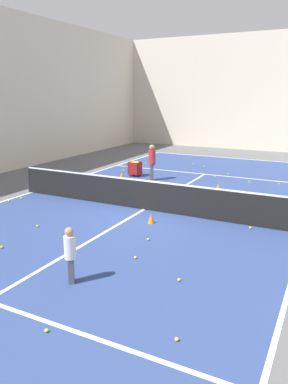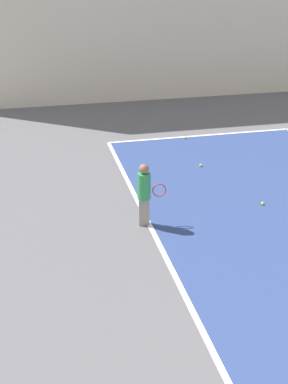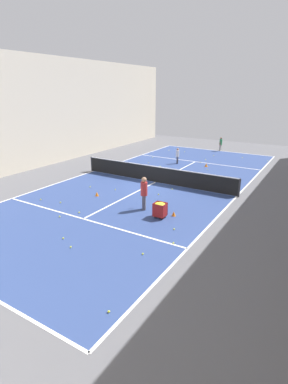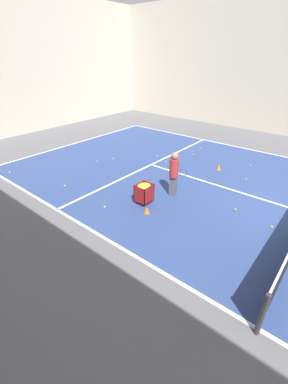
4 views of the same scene
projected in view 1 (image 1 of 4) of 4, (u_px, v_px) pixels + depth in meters
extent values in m
plane|color=#5B5B60|center=(144.00, 210.00, 13.23)|extent=(37.18, 37.18, 0.00)
cube|color=navy|center=(144.00, 210.00, 13.23)|extent=(10.51, 24.73, 0.00)
cube|color=white|center=(232.00, 158.00, 23.87)|extent=(10.51, 0.10, 0.00)
cube|color=white|center=(32.00, 192.00, 15.54)|extent=(0.10, 24.73, 0.00)
cube|color=white|center=(205.00, 174.00, 19.08)|extent=(10.51, 0.10, 0.00)
cube|color=white|center=(144.00, 209.00, 13.23)|extent=(0.10, 13.60, 0.00)
cube|color=beige|center=(251.00, 93.00, 26.54)|extent=(18.96, 0.15, 8.13)
cylinder|color=#2D2D33|center=(29.00, 180.00, 15.45)|extent=(0.10, 0.10, 1.07)
cube|color=black|center=(144.00, 195.00, 13.09)|extent=(10.61, 0.03, 1.00)
cube|color=white|center=(144.00, 181.00, 12.96)|extent=(10.61, 0.04, 0.05)
cube|color=#4C4C56|center=(152.00, 172.00, 17.66)|extent=(0.26, 0.31, 0.76)
cylinder|color=#B22D2D|center=(152.00, 157.00, 17.48)|extent=(0.45, 0.45, 0.68)
sphere|color=#A87A5B|center=(152.00, 147.00, 17.37)|extent=(0.25, 0.25, 0.25)
torus|color=#2D478C|center=(153.00, 162.00, 17.19)|extent=(0.14, 0.27, 0.28)
cube|color=#4C4C56|center=(71.00, 270.00, 8.03)|extent=(0.22, 0.24, 0.57)
cylinder|color=silver|center=(70.00, 247.00, 7.90)|extent=(0.35, 0.35, 0.51)
sphere|color=#A87A5B|center=(69.00, 232.00, 7.81)|extent=(0.19, 0.19, 0.19)
cube|color=maroon|center=(135.00, 174.00, 18.63)|extent=(0.55, 0.50, 0.02)
cube|color=maroon|center=(133.00, 169.00, 18.35)|extent=(0.55, 0.02, 0.62)
cube|color=maroon|center=(137.00, 167.00, 18.76)|extent=(0.55, 0.02, 0.62)
cube|color=maroon|center=(130.00, 167.00, 18.67)|extent=(0.02, 0.50, 0.62)
cube|color=maroon|center=(140.00, 168.00, 18.44)|extent=(0.02, 0.50, 0.62)
ellipsoid|color=yellow|center=(135.00, 163.00, 18.49)|extent=(0.51, 0.46, 0.16)
cylinder|color=black|center=(130.00, 175.00, 18.58)|extent=(0.05, 0.05, 0.11)
cylinder|color=black|center=(137.00, 176.00, 18.41)|extent=(0.05, 0.05, 0.11)
cylinder|color=black|center=(133.00, 174.00, 18.88)|extent=(0.05, 0.05, 0.11)
cylinder|color=black|center=(140.00, 175.00, 18.71)|extent=(0.05, 0.05, 0.11)
cone|color=orange|center=(122.00, 175.00, 18.40)|extent=(0.19, 0.19, 0.23)
cone|color=orange|center=(218.00, 187.00, 15.99)|extent=(0.20, 0.20, 0.25)
cone|color=orange|center=(151.00, 218.00, 11.79)|extent=(0.21, 0.21, 0.31)
sphere|color=yellow|center=(38.00, 226.00, 11.46)|extent=(0.07, 0.07, 0.07)
sphere|color=yellow|center=(249.00, 182.00, 17.21)|extent=(0.07, 0.07, 0.07)
sphere|color=yellow|center=(204.00, 166.00, 21.01)|extent=(0.07, 0.07, 0.07)
sphere|color=yellow|center=(46.00, 331.00, 6.39)|extent=(0.07, 0.07, 0.07)
sphere|color=yellow|center=(279.00, 184.00, 16.87)|extent=(0.07, 0.07, 0.07)
sphere|color=yellow|center=(179.00, 280.00, 8.14)|extent=(0.07, 0.07, 0.07)
sphere|color=yellow|center=(177.00, 339.00, 6.17)|extent=(0.07, 0.07, 0.07)
sphere|color=yellow|center=(155.00, 155.00, 24.89)|extent=(0.07, 0.07, 0.07)
sphere|color=yellow|center=(228.00, 174.00, 18.98)|extent=(0.07, 0.07, 0.07)
sphere|color=yellow|center=(245.00, 198.00, 14.56)|extent=(0.07, 0.07, 0.07)
sphere|color=yellow|center=(124.00, 170.00, 19.87)|extent=(0.07, 0.07, 0.07)
sphere|color=yellow|center=(117.00, 198.00, 14.61)|extent=(0.07, 0.07, 0.07)
sphere|color=yellow|center=(202.00, 195.00, 14.94)|extent=(0.07, 0.07, 0.07)
sphere|color=yellow|center=(137.00, 191.00, 15.59)|extent=(0.07, 0.07, 0.07)
sphere|color=yellow|center=(145.00, 163.00, 21.94)|extent=(0.07, 0.07, 0.07)
sphere|color=yellow|center=(126.00, 166.00, 21.06)|extent=(0.07, 0.07, 0.07)
sphere|color=yellow|center=(9.00, 201.00, 14.17)|extent=(0.07, 0.07, 0.07)
sphere|color=yellow|center=(135.00, 257.00, 9.26)|extent=(0.07, 0.07, 0.07)
sphere|color=yellow|center=(2.00, 247.00, 9.89)|extent=(0.07, 0.07, 0.07)
sphere|color=yellow|center=(21.00, 198.00, 14.55)|extent=(0.07, 0.07, 0.07)
sphere|color=yellow|center=(193.00, 164.00, 21.66)|extent=(0.07, 0.07, 0.07)
sphere|color=yellow|center=(250.00, 228.00, 11.33)|extent=(0.07, 0.07, 0.07)
sphere|color=yellow|center=(148.00, 239.00, 10.42)|extent=(0.07, 0.07, 0.07)
sphere|color=yellow|center=(215.00, 176.00, 18.43)|extent=(0.07, 0.07, 0.07)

